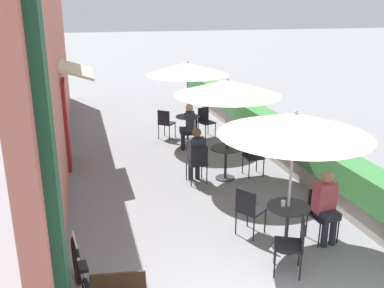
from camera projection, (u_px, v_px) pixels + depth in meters
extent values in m
cube|color=#C66B5B|center=(56.00, 76.00, 10.48)|extent=(0.24, 15.01, 4.20)
cube|color=#19472D|center=(52.00, 183.00, 4.19)|extent=(0.12, 0.56, 4.20)
cube|color=maroon|center=(66.00, 124.00, 10.16)|extent=(0.08, 0.96, 2.10)
cube|color=beige|center=(75.00, 69.00, 9.83)|extent=(0.78, 1.80, 0.30)
cube|color=gray|center=(255.00, 134.00, 12.28)|extent=(0.44, 14.01, 0.45)
cube|color=#387A3D|center=(256.00, 117.00, 12.12)|extent=(0.60, 13.31, 0.56)
cylinder|color=#28282D|center=(285.00, 246.00, 6.97)|extent=(0.44, 0.44, 0.02)
cylinder|color=#28282D|center=(287.00, 227.00, 6.86)|extent=(0.06, 0.06, 0.72)
cylinder|color=#28282D|center=(288.00, 207.00, 6.75)|extent=(0.69, 0.69, 0.02)
cylinder|color=#B7B7BC|center=(290.00, 185.00, 6.63)|extent=(0.04, 0.04, 2.20)
cone|color=beige|center=(295.00, 124.00, 6.32)|extent=(2.30, 2.30, 0.33)
sphere|color=#B7B7BC|center=(296.00, 112.00, 6.27)|extent=(0.07, 0.07, 0.07)
cube|color=black|center=(288.00, 245.00, 6.19)|extent=(0.53, 0.53, 0.04)
cube|color=black|center=(303.00, 233.00, 6.10)|extent=(0.19, 0.36, 0.42)
cylinder|color=black|center=(275.00, 251.00, 6.46)|extent=(0.02, 0.02, 0.45)
cylinder|color=black|center=(275.00, 264.00, 6.13)|extent=(0.02, 0.02, 0.45)
cylinder|color=black|center=(299.00, 253.00, 6.40)|extent=(0.02, 0.02, 0.45)
cylinder|color=black|center=(300.00, 267.00, 6.06)|extent=(0.02, 0.02, 0.45)
cube|color=black|center=(323.00, 216.00, 7.05)|extent=(0.43, 0.43, 0.04)
cube|color=black|center=(318.00, 200.00, 7.15)|extent=(0.38, 0.06, 0.42)
cylinder|color=black|center=(319.00, 235.00, 6.90)|extent=(0.02, 0.02, 0.45)
cylinder|color=black|center=(338.00, 231.00, 7.01)|extent=(0.02, 0.02, 0.45)
cylinder|color=black|center=(307.00, 225.00, 7.22)|extent=(0.02, 0.02, 0.45)
cylinder|color=black|center=(325.00, 221.00, 7.34)|extent=(0.02, 0.02, 0.45)
cylinder|color=#23232D|center=(325.00, 233.00, 6.93)|extent=(0.11, 0.11, 0.47)
cylinder|color=#23232D|center=(333.00, 232.00, 6.98)|extent=(0.11, 0.11, 0.47)
cube|color=#23232D|center=(327.00, 214.00, 6.94)|extent=(0.33, 0.38, 0.12)
cube|color=#AD424C|center=(324.00, 197.00, 6.96)|extent=(0.36, 0.25, 0.50)
sphere|color=#A87556|center=(327.00, 177.00, 6.83)|extent=(0.20, 0.20, 0.20)
cube|color=black|center=(251.00, 210.00, 7.25)|extent=(0.56, 0.56, 0.04)
cube|color=black|center=(245.00, 202.00, 7.06)|extent=(0.24, 0.33, 0.42)
cylinder|color=black|center=(265.00, 221.00, 7.34)|extent=(0.02, 0.02, 0.45)
cylinder|color=black|center=(248.00, 215.00, 7.57)|extent=(0.02, 0.02, 0.45)
cylinder|color=black|center=(254.00, 229.00, 7.08)|extent=(0.02, 0.02, 0.45)
cylinder|color=black|center=(236.00, 222.00, 7.31)|extent=(0.02, 0.02, 0.45)
cylinder|color=white|center=(283.00, 203.00, 6.74)|extent=(0.07, 0.07, 0.09)
cylinder|color=#28282D|center=(225.00, 178.00, 9.71)|extent=(0.44, 0.44, 0.02)
cylinder|color=#28282D|center=(225.00, 163.00, 9.60)|extent=(0.06, 0.06, 0.72)
cylinder|color=#28282D|center=(226.00, 148.00, 9.49)|extent=(0.69, 0.69, 0.02)
cylinder|color=#B7B7BC|center=(226.00, 132.00, 9.38)|extent=(0.04, 0.04, 2.20)
cone|color=beige|center=(227.00, 88.00, 9.07)|extent=(2.30, 2.30, 0.33)
sphere|color=#B7B7BC|center=(228.00, 79.00, 9.01)|extent=(0.07, 0.07, 0.07)
cube|color=black|center=(197.00, 163.00, 9.39)|extent=(0.42, 0.42, 0.04)
cube|color=black|center=(199.00, 157.00, 9.15)|extent=(0.38, 0.04, 0.42)
cylinder|color=black|center=(202.00, 169.00, 9.67)|extent=(0.02, 0.02, 0.45)
cylinder|color=black|center=(186.00, 171.00, 9.57)|extent=(0.02, 0.02, 0.45)
cylinder|color=black|center=(207.00, 175.00, 9.34)|extent=(0.02, 0.02, 0.45)
cylinder|color=black|center=(191.00, 177.00, 9.24)|extent=(0.02, 0.02, 0.45)
cylinder|color=#23232D|center=(197.00, 169.00, 9.64)|extent=(0.11, 0.11, 0.47)
cylinder|color=#23232D|center=(191.00, 170.00, 9.59)|extent=(0.11, 0.11, 0.47)
cube|color=#23232D|center=(195.00, 158.00, 9.44)|extent=(0.31, 0.37, 0.12)
cube|color=#282D38|center=(197.00, 149.00, 9.27)|extent=(0.35, 0.23, 0.50)
sphere|color=brown|center=(197.00, 133.00, 9.17)|extent=(0.20, 0.20, 0.20)
cube|color=black|center=(253.00, 157.00, 9.77)|extent=(0.42, 0.42, 0.04)
cube|color=black|center=(250.00, 146.00, 9.87)|extent=(0.38, 0.04, 0.42)
cylinder|color=black|center=(249.00, 170.00, 9.63)|extent=(0.02, 0.02, 0.45)
cylinder|color=black|center=(264.00, 168.00, 9.73)|extent=(0.02, 0.02, 0.45)
cylinder|color=black|center=(243.00, 164.00, 9.95)|extent=(0.02, 0.02, 0.45)
cylinder|color=black|center=(257.00, 163.00, 10.05)|extent=(0.02, 0.02, 0.45)
cylinder|color=#232328|center=(228.00, 147.00, 9.42)|extent=(0.07, 0.07, 0.09)
cylinder|color=#28282D|center=(188.00, 141.00, 12.38)|extent=(0.44, 0.44, 0.02)
cylinder|color=#28282D|center=(188.00, 129.00, 12.27)|extent=(0.06, 0.06, 0.72)
cylinder|color=#28282D|center=(188.00, 117.00, 12.15)|extent=(0.69, 0.69, 0.02)
cylinder|color=#B7B7BC|center=(188.00, 104.00, 12.04)|extent=(0.04, 0.04, 2.20)
cone|color=beige|center=(188.00, 69.00, 11.73)|extent=(2.30, 2.30, 0.33)
sphere|color=#B7B7BC|center=(188.00, 62.00, 11.68)|extent=(0.07, 0.07, 0.07)
cube|color=black|center=(189.00, 133.00, 11.59)|extent=(0.47, 0.47, 0.04)
cube|color=black|center=(196.00, 125.00, 11.54)|extent=(0.10, 0.38, 0.42)
cylinder|color=black|center=(182.00, 139.00, 11.82)|extent=(0.02, 0.02, 0.45)
cylinder|color=black|center=(183.00, 143.00, 11.48)|extent=(0.02, 0.02, 0.45)
cylinder|color=black|center=(195.00, 139.00, 11.85)|extent=(0.02, 0.02, 0.45)
cylinder|color=black|center=(197.00, 143.00, 11.51)|extent=(0.02, 0.02, 0.45)
cylinder|color=#23232D|center=(183.00, 140.00, 11.72)|extent=(0.11, 0.11, 0.47)
cylinder|color=#23232D|center=(183.00, 141.00, 11.57)|extent=(0.11, 0.11, 0.47)
cube|color=#23232D|center=(186.00, 130.00, 11.56)|extent=(0.41, 0.36, 0.12)
cube|color=#282D38|center=(190.00, 121.00, 11.49)|extent=(0.28, 0.37, 0.50)
sphere|color=tan|center=(189.00, 108.00, 11.38)|extent=(0.20, 0.20, 0.20)
cube|color=black|center=(207.00, 122.00, 12.61)|extent=(0.51, 0.51, 0.04)
cube|color=black|center=(203.00, 114.00, 12.69)|extent=(0.37, 0.15, 0.42)
cylinder|color=black|center=(206.00, 132.00, 12.44)|extent=(0.02, 0.02, 0.45)
cylinder|color=black|center=(215.00, 130.00, 12.63)|extent=(0.02, 0.02, 0.45)
cylinder|color=black|center=(198.00, 129.00, 12.72)|extent=(0.02, 0.02, 0.45)
cylinder|color=black|center=(208.00, 127.00, 12.92)|extent=(0.02, 0.02, 0.45)
cube|color=black|center=(167.00, 123.00, 12.52)|extent=(0.56, 0.56, 0.04)
cube|color=black|center=(164.00, 118.00, 12.30)|extent=(0.31, 0.27, 0.42)
cylinder|color=black|center=(175.00, 130.00, 12.67)|extent=(0.02, 0.02, 0.45)
cylinder|color=black|center=(165.00, 128.00, 12.82)|extent=(0.02, 0.02, 0.45)
cylinder|color=black|center=(169.00, 133.00, 12.36)|extent=(0.02, 0.02, 0.45)
cylinder|color=black|center=(159.00, 131.00, 12.51)|extent=(0.02, 0.02, 0.45)
cylinder|color=teal|center=(185.00, 115.00, 12.15)|extent=(0.07, 0.07, 0.09)
torus|color=black|center=(76.00, 261.00, 6.01)|extent=(0.15, 0.69, 0.68)
cylinder|color=silver|center=(81.00, 269.00, 5.49)|extent=(0.14, 0.81, 0.04)
cylinder|color=silver|center=(84.00, 275.00, 5.21)|extent=(0.04, 0.04, 0.24)
cube|color=black|center=(83.00, 267.00, 5.17)|extent=(0.13, 0.23, 0.05)
cylinder|color=silver|center=(75.00, 240.00, 5.86)|extent=(0.09, 0.46, 0.03)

